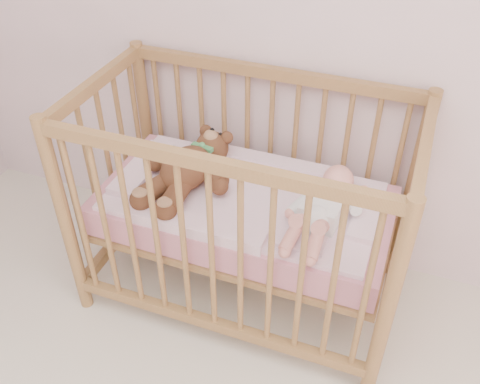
% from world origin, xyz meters
% --- Properties ---
extents(crib, '(1.36, 0.76, 1.00)m').
position_xyz_m(crib, '(-0.28, 1.60, 0.50)').
color(crib, '#9C7442').
rests_on(crib, floor).
extents(mattress, '(1.22, 0.62, 0.13)m').
position_xyz_m(mattress, '(-0.28, 1.60, 0.49)').
color(mattress, '#C77C8A').
rests_on(mattress, crib).
extents(blanket, '(1.10, 0.58, 0.06)m').
position_xyz_m(blanket, '(-0.28, 1.60, 0.56)').
color(blanket, '#F3A7C8').
rests_on(blanket, mattress).
extents(baby, '(0.33, 0.60, 0.14)m').
position_xyz_m(baby, '(0.06, 1.58, 0.64)').
color(baby, white).
rests_on(baby, blanket).
extents(teddy_bear, '(0.51, 0.65, 0.16)m').
position_xyz_m(teddy_bear, '(-0.53, 1.58, 0.65)').
color(teddy_bear, brown).
rests_on(teddy_bear, blanket).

